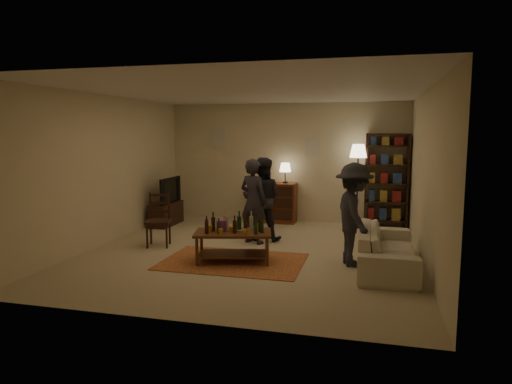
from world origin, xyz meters
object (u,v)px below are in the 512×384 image
(person_left, at_px, (253,201))
(person_by_sofa, at_px, (354,215))
(dresser, at_px, (274,201))
(person_right, at_px, (262,199))
(coffee_table, at_px, (233,235))
(sofa, at_px, (387,248))
(tv_stand, at_px, (166,208))
(dining_chair, at_px, (159,217))
(bookshelf, at_px, (386,179))
(floor_lamp, at_px, (358,157))

(person_left, xyz_separation_m, person_by_sofa, (1.85, -1.01, 0.01))
(dresser, height_order, person_right, person_right)
(coffee_table, xyz_separation_m, sofa, (2.34, 0.25, -0.12))
(tv_stand, relative_size, dresser, 0.78)
(person_right, bearing_deg, coffee_table, 85.80)
(coffee_table, height_order, person_right, person_right)
(dining_chair, height_order, tv_stand, tv_stand)
(person_right, bearing_deg, bookshelf, -142.66)
(coffee_table, bearing_deg, person_left, 90.44)
(tv_stand, xyz_separation_m, floor_lamp, (4.09, 0.78, 1.14))
(person_by_sofa, bearing_deg, tv_stand, 43.92)
(dresser, distance_m, floor_lamp, 2.12)
(coffee_table, relative_size, floor_lamp, 0.73)
(bookshelf, height_order, floor_lamp, bookshelf)
(tv_stand, distance_m, bookshelf, 4.84)
(person_left, bearing_deg, coffee_table, 113.64)
(dresser, xyz_separation_m, floor_lamp, (1.84, -0.13, 1.05))
(bookshelf, xyz_separation_m, sofa, (-0.05, -3.18, -0.73))
(dining_chair, bearing_deg, sofa, -22.59)
(dining_chair, xyz_separation_m, tv_stand, (-0.69, 1.76, -0.13))
(dining_chair, height_order, person_right, person_right)
(coffee_table, bearing_deg, person_right, 87.16)
(person_by_sofa, bearing_deg, bookshelf, -28.42)
(bookshelf, height_order, person_by_sofa, bookshelf)
(person_left, bearing_deg, tv_stand, -3.41)
(sofa, bearing_deg, bookshelf, -0.82)
(person_by_sofa, bearing_deg, person_right, 35.09)
(floor_lamp, xyz_separation_m, sofa, (0.55, -2.98, -1.22))
(dresser, relative_size, floor_lamp, 0.76)
(dresser, distance_m, person_left, 2.09)
(person_right, bearing_deg, floor_lamp, -137.40)
(person_left, bearing_deg, bookshelf, -115.10)
(bookshelf, bearing_deg, person_left, -138.30)
(bookshelf, bearing_deg, dining_chair, -145.61)
(dresser, height_order, person_by_sofa, person_by_sofa)
(dresser, xyz_separation_m, person_left, (0.05, -2.06, 0.30))
(tv_stand, relative_size, sofa, 0.51)
(bookshelf, height_order, sofa, bookshelf)
(dining_chair, distance_m, sofa, 3.98)
(dining_chair, xyz_separation_m, person_right, (1.69, 0.89, 0.27))
(floor_lamp, bearing_deg, bookshelf, 18.50)
(dresser, bearing_deg, dining_chair, -120.29)
(floor_lamp, xyz_separation_m, person_right, (-1.71, -1.65, -0.74))
(floor_lamp, height_order, person_by_sofa, floor_lamp)
(sofa, relative_size, person_left, 1.33)
(tv_stand, height_order, sofa, tv_stand)
(tv_stand, bearing_deg, bookshelf, 11.80)
(floor_lamp, distance_m, person_right, 2.48)
(dining_chair, relative_size, tv_stand, 0.92)
(sofa, height_order, person_left, person_left)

